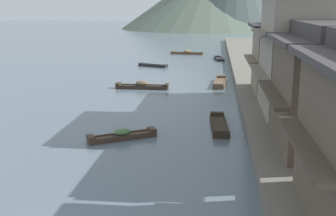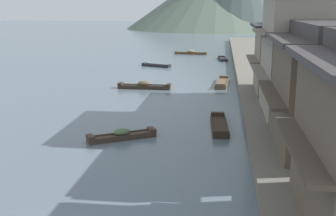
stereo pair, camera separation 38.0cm
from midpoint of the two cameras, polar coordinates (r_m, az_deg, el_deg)
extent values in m
cube|color=#6B665B|center=(43.21, 21.47, 2.87)|extent=(18.00, 110.00, 0.71)
cube|color=#423328|center=(25.27, -5.70, -3.86)|extent=(3.88, 2.78, 0.24)
cube|color=#423328|center=(24.71, -9.85, -3.85)|extent=(0.68, 0.80, 0.22)
cube|color=#423328|center=(25.82, -1.76, -2.89)|extent=(0.68, 0.80, 0.22)
cube|color=#423328|center=(24.90, -5.45, -3.74)|extent=(3.08, 1.91, 0.08)
cube|color=#423328|center=(25.55, -5.97, -3.30)|extent=(3.08, 1.91, 0.08)
ellipsoid|color=#4C6B42|center=(25.18, -5.72, -3.17)|extent=(1.24, 1.14, 0.40)
cube|color=#33281E|center=(40.36, -2.89, 2.78)|extent=(4.92, 1.05, 0.27)
cube|color=#33281E|center=(40.81, -6.08, 3.20)|extent=(0.37, 0.88, 0.24)
cube|color=#33281E|center=(39.94, 0.36, 3.06)|extent=(0.37, 0.88, 0.24)
cube|color=#33281E|center=(39.90, -3.01, 2.91)|extent=(4.41, 0.15, 0.08)
cube|color=#33281E|center=(40.75, -2.77, 3.14)|extent=(4.41, 0.15, 0.08)
ellipsoid|color=brown|center=(40.29, -2.89, 3.30)|extent=(1.23, 0.89, 0.48)
cube|color=#232326|center=(62.26, 7.46, 6.44)|extent=(1.50, 4.29, 0.19)
cube|color=#232326|center=(64.17, 7.26, 6.82)|extent=(0.94, 0.47, 0.17)
cube|color=#232326|center=(60.32, 7.69, 6.39)|extent=(0.94, 0.47, 0.17)
cube|color=#232326|center=(62.19, 7.04, 6.58)|extent=(0.52, 3.69, 0.08)
cube|color=#232326|center=(62.31, 7.89, 6.56)|extent=(0.52, 3.69, 0.08)
cube|color=#232326|center=(54.94, -1.35, 5.62)|extent=(3.95, 2.35, 0.20)
cube|color=#232326|center=(53.99, 0.29, 5.69)|extent=(0.64, 0.86, 0.18)
cube|color=#232326|center=(55.88, -2.94, 5.94)|extent=(0.64, 0.86, 0.18)
cube|color=#232326|center=(55.25, -1.14, 5.82)|extent=(3.18, 1.43, 0.08)
cube|color=#232326|center=(54.59, -1.57, 5.72)|extent=(3.18, 1.43, 0.08)
cube|color=#33281E|center=(27.59, 7.21, -2.39)|extent=(1.28, 4.71, 0.25)
cube|color=#33281E|center=(29.63, 6.98, -0.79)|extent=(0.92, 0.41, 0.23)
cube|color=#33281E|center=(25.44, 7.51, -3.21)|extent=(0.92, 0.41, 0.23)
cube|color=#33281E|center=(27.52, 6.26, -2.05)|extent=(0.33, 4.15, 0.08)
cube|color=#33281E|center=(27.58, 8.18, -2.07)|extent=(0.33, 4.15, 0.08)
cube|color=brown|center=(69.02, 3.22, 7.23)|extent=(5.19, 1.58, 0.21)
cube|color=brown|center=(69.50, 1.26, 7.46)|extent=(0.46, 0.89, 0.19)
cube|color=brown|center=(68.58, 5.21, 7.33)|extent=(0.46, 0.89, 0.19)
cube|color=brown|center=(68.59, 3.15, 7.31)|extent=(4.59, 0.66, 0.08)
cube|color=brown|center=(69.43, 3.29, 7.39)|extent=(4.59, 0.66, 0.08)
ellipsoid|color=olive|center=(68.99, 3.23, 7.51)|extent=(1.28, 0.99, 0.47)
cube|color=brown|center=(42.60, 7.48, 3.26)|extent=(1.44, 5.18, 0.28)
cube|color=brown|center=(44.93, 7.71, 4.13)|extent=(0.99, 0.43, 0.25)
cube|color=brown|center=(40.19, 7.25, 3.04)|extent=(0.99, 0.43, 0.25)
cube|color=brown|center=(42.61, 6.82, 3.53)|extent=(0.42, 4.61, 0.08)
cube|color=brown|center=(42.54, 8.15, 3.47)|extent=(0.42, 4.61, 0.08)
cube|color=#4D4135|center=(14.28, 17.71, -4.81)|extent=(0.70, 6.54, 0.16)
cube|color=brown|center=(22.42, 20.45, 1.52)|extent=(4.34, 6.59, 5.20)
cube|color=#4D4135|center=(21.97, 14.04, 1.74)|extent=(0.70, 6.59, 0.16)
cube|color=#3D3838|center=(22.06, 21.04, 8.44)|extent=(5.24, 7.49, 0.24)
cube|color=#3D3838|center=(22.03, 21.14, 9.66)|extent=(2.61, 7.49, 0.70)
cube|color=gray|center=(29.39, 18.24, 6.92)|extent=(5.13, 7.20, 7.80)
cube|color=gray|center=(29.14, 12.41, 4.65)|extent=(0.70, 7.20, 0.16)
cube|color=gray|center=(28.87, 12.67, 9.76)|extent=(0.70, 7.20, 0.16)
cube|color=gray|center=(36.49, 16.08, 6.18)|extent=(5.20, 5.77, 5.20)
cube|color=#6E6151|center=(36.16, 11.44, 6.37)|extent=(0.70, 5.77, 0.16)
cube|color=#2D2D33|center=(36.27, 16.36, 10.44)|extent=(6.10, 6.67, 0.24)
cube|color=#2D2D33|center=(36.25, 16.41, 11.18)|extent=(3.12, 6.67, 0.70)
camera|label=1|loc=(0.19, -89.59, 0.10)|focal=45.91mm
camera|label=2|loc=(0.19, 90.41, -0.10)|focal=45.91mm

